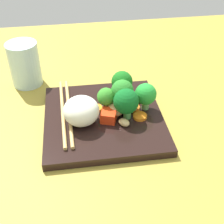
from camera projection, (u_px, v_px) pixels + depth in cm
name	position (u px, v px, depth cm)	size (l,w,h in cm)	color
ground_plane	(104.00, 125.00, 63.75)	(110.00, 110.00, 2.00)	olive
square_plate	(104.00, 119.00, 62.62)	(24.22, 24.22, 1.68)	black
rice_mound	(81.00, 111.00, 58.67)	(7.12, 7.17, 5.72)	white
broccoli_floret_0	(106.00, 97.00, 61.21)	(3.72, 3.72, 5.54)	#7AB555
broccoli_floret_1	(122.00, 92.00, 61.17)	(4.62, 4.62, 7.01)	#74AF4B
broccoli_floret_2	(146.00, 95.00, 61.59)	(4.50, 4.50, 6.11)	#73B760
broccoli_floret_3	(126.00, 102.00, 59.34)	(5.15, 5.15, 6.64)	#529C4B
broccoli_floret_4	(122.00, 82.00, 64.80)	(4.61, 4.61, 6.50)	#5E9F45
carrot_slice_0	(140.00, 116.00, 61.41)	(2.85, 2.85, 0.63)	orange
carrot_slice_1	(128.00, 101.00, 65.77)	(2.94, 2.94, 0.59)	orange
carrot_slice_2	(96.00, 108.00, 63.52)	(2.59, 2.59, 0.62)	orange
carrot_slice_3	(113.00, 104.00, 64.98)	(2.86, 2.86, 0.48)	orange
carrot_slice_4	(134.00, 108.00, 63.57)	(2.54, 2.54, 0.71)	orange
carrot_slice_5	(137.00, 98.00, 66.55)	(3.11, 3.11, 0.70)	orange
pepper_chunk_0	(109.00, 116.00, 60.23)	(3.13, 2.99, 2.22)	red
chicken_piece_0	(106.00, 97.00, 65.93)	(2.44, 1.92, 1.51)	tan
chicken_piece_1	(124.00, 122.00, 59.28)	(2.43, 1.73, 1.38)	tan
chicken_piece_3	(115.00, 108.00, 61.76)	(3.77, 3.10, 2.76)	tan
chopstick_pair	(66.00, 111.00, 62.70)	(22.47, 2.43, 0.73)	tan
drinking_glass	(25.00, 64.00, 71.77)	(7.31, 7.31, 10.64)	silver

